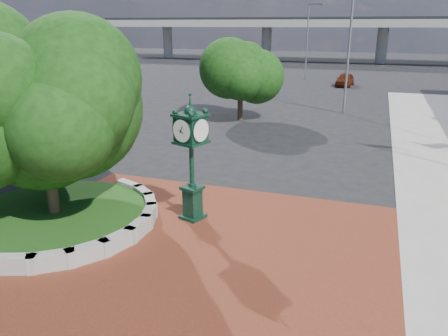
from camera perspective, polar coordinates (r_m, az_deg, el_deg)
The scene contains 11 objects.
ground at distance 13.56m, azimuth -4.29°, elevation -10.08°, with size 200.00×200.00×0.00m, color black.
plaza at distance 12.76m, azimuth -6.10°, elevation -12.00°, with size 12.00×12.00×0.04m, color brown.
planter_wall at distance 14.63m, azimuth -14.18°, elevation -7.22°, with size 2.96×6.77×0.54m.
grass_bed at distance 15.96m, azimuth -21.13°, elevation -6.00°, with size 6.10×6.10×0.40m, color #113E12.
overpass at distance 81.07m, azimuth 16.35°, elevation 17.70°, with size 90.00×12.00×7.50m.
tree_planter at distance 14.94m, azimuth -22.67°, elevation 6.44°, with size 5.20×5.20×6.33m.
tree_street at distance 30.40m, azimuth 2.17°, elevation 12.27°, with size 4.40×4.40×5.45m.
post_clock at distance 14.46m, azimuth -4.28°, elevation 1.88°, with size 1.09×1.09×4.29m.
parked_car at distance 49.92m, azimuth 15.52°, elevation 11.07°, with size 1.63×4.06×1.38m, color #5A1F0C.
street_lamp_near at distance 33.83m, azimuth 16.57°, elevation 16.64°, with size 2.12×1.07×10.01m.
street_lamp_far at distance 54.22m, azimuth 11.03°, elevation 16.55°, with size 1.86×0.84×8.63m.
Camera 1 is at (4.84, -10.91, 6.44)m, focal length 35.00 mm.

